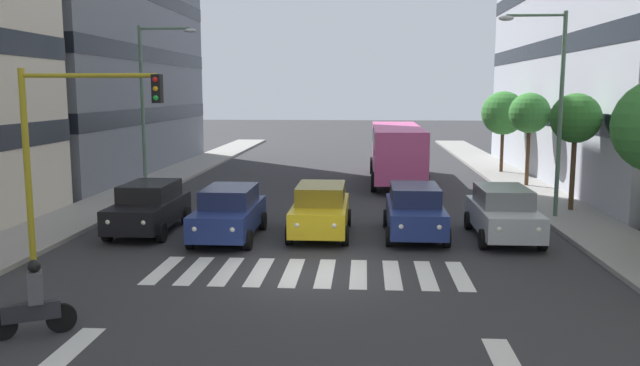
# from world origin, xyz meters

# --- Properties ---
(ground_plane) EXTENTS (180.00, 180.00, 0.00)m
(ground_plane) POSITION_xyz_m (0.00, 0.00, 0.00)
(ground_plane) COLOR #2D2D30
(crosswalk_markings) EXTENTS (8.55, 2.80, 0.01)m
(crosswalk_markings) POSITION_xyz_m (-0.00, 0.00, 0.00)
(crosswalk_markings) COLOR silver
(crosswalk_markings) RESTS_ON ground_plane
(lane_arrow_0) EXTENTS (0.50, 2.20, 0.01)m
(lane_arrow_0) POSITION_xyz_m (-4.09, 5.50, 0.00)
(lane_arrow_0) COLOR silver
(lane_arrow_0) RESTS_ON ground_plane
(lane_arrow_1) EXTENTS (0.50, 2.20, 0.01)m
(lane_arrow_1) POSITION_xyz_m (4.09, 5.50, 0.00)
(lane_arrow_1) COLOR silver
(lane_arrow_1) RESTS_ON ground_plane
(car_0) EXTENTS (2.02, 4.44, 1.72)m
(car_0) POSITION_xyz_m (-6.09, -4.47, 0.89)
(car_0) COLOR #B2B7BC
(car_0) RESTS_ON ground_plane
(car_1) EXTENTS (2.02, 4.44, 1.72)m
(car_1) POSITION_xyz_m (-3.19, -4.65, 0.89)
(car_1) COLOR navy
(car_1) RESTS_ON ground_plane
(car_2) EXTENTS (2.02, 4.44, 1.72)m
(car_2) POSITION_xyz_m (0.00, -4.65, 0.89)
(car_2) COLOR gold
(car_2) RESTS_ON ground_plane
(car_3) EXTENTS (2.02, 4.44, 1.72)m
(car_3) POSITION_xyz_m (3.00, -3.86, 0.89)
(car_3) COLOR navy
(car_3) RESTS_ON ground_plane
(car_4) EXTENTS (2.02, 4.44, 1.72)m
(car_4) POSITION_xyz_m (6.00, -4.68, 0.89)
(car_4) COLOR black
(car_4) RESTS_ON ground_plane
(bus_behind_traffic) EXTENTS (2.78, 10.50, 3.00)m
(bus_behind_traffic) POSITION_xyz_m (-3.19, -17.79, 1.86)
(bus_behind_traffic) COLOR #DB5193
(bus_behind_traffic) RESTS_ON ground_plane
(motorcycle_with_rider) EXTENTS (1.56, 0.86, 1.57)m
(motorcycle_with_rider) POSITION_xyz_m (5.13, 4.87, 0.65)
(motorcycle_with_rider) COLOR black
(motorcycle_with_rider) RESTS_ON ground_plane
(traffic_light_gantry) EXTENTS (3.94, 0.36, 5.50)m
(traffic_light_gantry) POSITION_xyz_m (6.68, -0.08, 3.67)
(traffic_light_gantry) COLOR #AD991E
(traffic_light_gantry) RESTS_ON ground_plane
(street_lamp_left) EXTENTS (2.50, 0.28, 7.64)m
(street_lamp_left) POSITION_xyz_m (-8.42, -7.86, 4.74)
(street_lamp_left) COLOR #4C6B56
(street_lamp_left) RESTS_ON sidewalk_left
(street_lamp_right) EXTENTS (2.69, 0.28, 7.68)m
(street_lamp_right) POSITION_xyz_m (8.38, -12.29, 4.78)
(street_lamp_right) COLOR #4C6B56
(street_lamp_right) RESTS_ON sidewalk_right
(street_tree_1) EXTENTS (1.97, 1.97, 4.66)m
(street_tree_1) POSITION_xyz_m (-9.79, -9.24, 3.79)
(street_tree_1) COLOR #513823
(street_tree_1) RESTS_ON sidewalk_left
(street_tree_2) EXTENTS (2.01, 2.01, 4.65)m
(street_tree_2) POSITION_xyz_m (-9.67, -15.96, 3.76)
(street_tree_2) COLOR #513823
(street_tree_2) RESTS_ON sidewalk_left
(street_tree_3) EXTENTS (2.54, 2.54, 4.72)m
(street_tree_3) POSITION_xyz_m (-9.53, -21.42, 3.58)
(street_tree_3) COLOR #513823
(street_tree_3) RESTS_ON sidewalk_left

